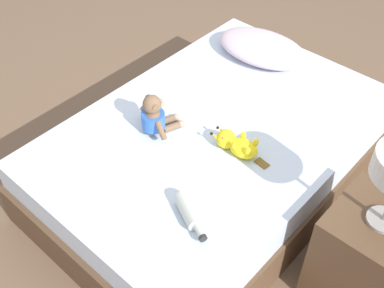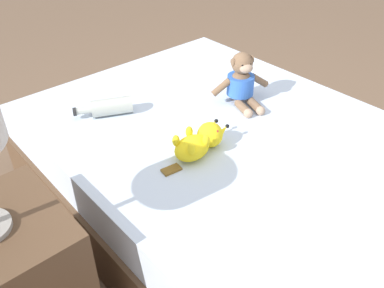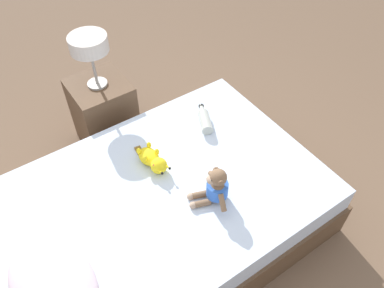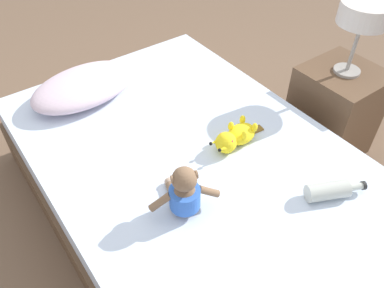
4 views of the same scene
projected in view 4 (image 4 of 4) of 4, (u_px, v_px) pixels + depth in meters
ground_plane at (192, 210)px, 2.08m from camera, size 16.00×16.00×0.00m
bed at (192, 184)px, 1.93m from camera, size 1.31×1.94×0.44m
pillow at (84, 86)px, 2.05m from camera, size 0.61×0.42×0.13m
plush_monkey at (184, 193)px, 1.48m from camera, size 0.28×0.25×0.24m
plush_yellow_creature at (235, 137)px, 1.78m from camera, size 0.33×0.12×0.10m
glass_bottle at (330, 191)px, 1.56m from camera, size 0.25×0.16×0.07m
nightstand at (333, 112)px, 2.25m from camera, size 0.40×0.40×0.56m
bedside_lamp at (364, 16)px, 1.84m from camera, size 0.25×0.25×0.38m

